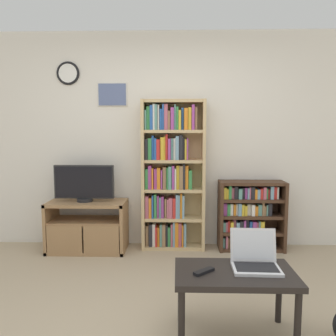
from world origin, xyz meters
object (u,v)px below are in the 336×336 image
at_px(tv_stand, 87,226).
at_px(bookshelf_tall, 170,175).
at_px(television, 84,183).
at_px(remote_near_laptop, 204,271).
at_px(bookshelf_short, 248,215).
at_px(coffee_table, 235,280).
at_px(laptop, 255,258).

distance_m(tv_stand, bookshelf_tall, 1.15).
relative_size(television, remote_near_laptop, 4.64).
bearing_deg(bookshelf_short, coffee_table, -104.89).
xyz_separation_m(bookshelf_tall, bookshelf_short, (0.94, -0.02, -0.47)).
relative_size(coffee_table, remote_near_laptop, 5.38).
bearing_deg(remote_near_laptop, tv_stand, 175.72).
relative_size(television, laptop, 2.13).
height_order(bookshelf_tall, laptop, bookshelf_tall).
relative_size(laptop, remote_near_laptop, 2.18).
xyz_separation_m(bookshelf_tall, coffee_table, (0.47, -1.76, -0.49)).
xyz_separation_m(television, bookshelf_tall, (1.00, 0.13, 0.08)).
height_order(coffee_table, laptop, laptop).
distance_m(tv_stand, laptop, 2.24).
height_order(tv_stand, television, television).
bearing_deg(tv_stand, laptop, -44.11).
height_order(tv_stand, laptop, laptop).
bearing_deg(bookshelf_tall, tv_stand, -172.25).
xyz_separation_m(television, remote_near_laptop, (1.27, -1.66, -0.33)).
relative_size(television, bookshelf_tall, 0.39).
distance_m(bookshelf_tall, bookshelf_short, 1.05).
bearing_deg(bookshelf_tall, bookshelf_short, -1.17).
height_order(television, bookshelf_tall, bookshelf_tall).
relative_size(bookshelf_tall, remote_near_laptop, 11.87).
xyz_separation_m(television, laptop, (1.62, -1.55, -0.28)).
height_order(tv_stand, remote_near_laptop, tv_stand).
bearing_deg(coffee_table, bookshelf_tall, 105.10).
bearing_deg(laptop, bookshelf_short, 81.10).
height_order(bookshelf_short, laptop, bookshelf_short).
height_order(laptop, remote_near_laptop, laptop).
xyz_separation_m(tv_stand, laptop, (1.60, -1.55, 0.23)).
bearing_deg(bookshelf_short, laptop, -100.66).
distance_m(television, bookshelf_tall, 1.01).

